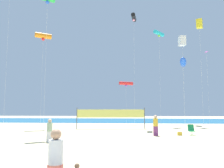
# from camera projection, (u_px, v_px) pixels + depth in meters

# --- Properties ---
(ground_plane) EXTENTS (120.00, 120.00, 0.00)m
(ground_plane) POSITION_uv_depth(u_px,v_px,m) (121.00, 143.00, 15.35)
(ground_plane) COLOR beige
(ocean_band) EXTENTS (120.00, 20.00, 0.01)m
(ocean_band) POSITION_uv_depth(u_px,v_px,m) (128.00, 120.00, 46.45)
(ocean_band) COLOR #1E6B99
(ocean_band) RESTS_ON ground
(mother_figure) EXTENTS (0.39, 0.39, 1.68)m
(mother_figure) POSITION_uv_depth(u_px,v_px,m) (55.00, 159.00, 6.12)
(mother_figure) COLOR #EA7260
(mother_figure) RESTS_ON ground
(beachgoer_mustard_shirt) EXTENTS (0.40, 0.40, 1.73)m
(beachgoer_mustard_shirt) POSITION_uv_depth(u_px,v_px,m) (156.00, 125.00, 19.46)
(beachgoer_mustard_shirt) COLOR #7A3872
(beachgoer_mustard_shirt) RESTS_ON ground
(beachgoer_sage_shirt) EXTENTS (0.36, 0.36, 1.56)m
(beachgoer_sage_shirt) POSITION_uv_depth(u_px,v_px,m) (50.00, 130.00, 15.76)
(beachgoer_sage_shirt) COLOR white
(beachgoer_sage_shirt) RESTS_ON ground
(folding_beach_chair) EXTENTS (0.52, 0.65, 0.89)m
(folding_beach_chair) POSITION_uv_depth(u_px,v_px,m) (191.00, 129.00, 20.14)
(folding_beach_chair) COLOR #1E8C4C
(folding_beach_chair) RESTS_ON ground
(volleyball_net) EXTENTS (7.72, 1.02, 2.40)m
(volleyball_net) POSITION_uv_depth(u_px,v_px,m) (111.00, 114.00, 26.43)
(volleyball_net) COLOR #4C4C51
(volleyball_net) RESTS_ON ground
(beach_handbag) EXTENTS (0.37, 0.18, 0.29)m
(beach_handbag) POSITION_uv_depth(u_px,v_px,m) (180.00, 134.00, 19.68)
(beach_handbag) COLOR gold
(beach_handbag) RESTS_ON ground
(kite_blue_inflatable) EXTENTS (1.55, 2.93, 10.08)m
(kite_blue_inflatable) POSITION_uv_depth(u_px,v_px,m) (183.00, 62.00, 34.93)
(kite_blue_inflatable) COLOR silver
(kite_blue_inflatable) RESTS_ON ground
(kite_yellow_box) EXTENTS (0.94, 0.94, 13.65)m
(kite_yellow_box) POSITION_uv_depth(u_px,v_px,m) (199.00, 24.00, 29.70)
(kite_yellow_box) COLOR silver
(kite_yellow_box) RESTS_ON ground
(kite_cyan_tube) EXTENTS (1.76, 2.03, 13.30)m
(kite_cyan_tube) POSITION_uv_depth(u_px,v_px,m) (159.00, 34.00, 33.27)
(kite_cyan_tube) COLOR silver
(kite_cyan_tube) RESTS_ON ground
(kite_black_tube) EXTENTS (0.70, 1.90, 14.00)m
(kite_black_tube) POSITION_uv_depth(u_px,v_px,m) (134.00, 18.00, 29.33)
(kite_black_tube) COLOR silver
(kite_black_tube) RESTS_ON ground
(kite_orange_tube) EXTENTS (2.02, 1.63, 11.70)m
(kite_orange_tube) POSITION_uv_depth(u_px,v_px,m) (43.00, 36.00, 29.12)
(kite_orange_tube) COLOR silver
(kite_orange_tube) RESTS_ON ground
(kite_white_box) EXTENTS (0.97, 0.97, 12.34)m
(kite_white_box) POSITION_uv_depth(u_px,v_px,m) (182.00, 41.00, 32.38)
(kite_white_box) COLOR silver
(kite_white_box) RESTS_ON ground
(kite_red_tube) EXTENTS (2.12, 1.30, 6.25)m
(kite_red_tube) POSITION_uv_depth(u_px,v_px,m) (126.00, 83.00, 34.25)
(kite_red_tube) COLOR silver
(kite_red_tube) RESTS_ON ground
(kite_magenta_diamond) EXTENTS (0.46, 0.45, 10.08)m
(kite_magenta_diamond) POSITION_uv_depth(u_px,v_px,m) (206.00, 54.00, 31.45)
(kite_magenta_diamond) COLOR silver
(kite_magenta_diamond) RESTS_ON ground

